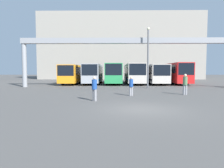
{
  "coord_description": "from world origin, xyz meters",
  "views": [
    {
      "loc": [
        -1.49,
        -11.04,
        2.14
      ],
      "look_at": [
        -1.89,
        16.77,
        0.3
      ],
      "focal_mm": 32.0,
      "sensor_mm": 36.0,
      "label": 1
    }
  ],
  "objects_px": {
    "bus_slot_5": "(174,72)",
    "pedestrian_near_center": "(185,84)",
    "bus_slot_2": "(114,72)",
    "bus_slot_1": "(93,73)",
    "pedestrian_far_center": "(94,88)",
    "lamp_post": "(148,55)",
    "bus_slot_0": "(74,73)",
    "bus_slot_4": "(155,73)",
    "pedestrian_near_left": "(131,86)",
    "bus_slot_3": "(134,72)"
  },
  "relations": [
    {
      "from": "bus_slot_0",
      "to": "bus_slot_4",
      "type": "distance_m",
      "value": 13.47
    },
    {
      "from": "bus_slot_1",
      "to": "bus_slot_4",
      "type": "relative_size",
      "value": 1.0
    },
    {
      "from": "bus_slot_1",
      "to": "bus_slot_2",
      "type": "xyz_separation_m",
      "value": [
        3.36,
        0.57,
        0.05
      ]
    },
    {
      "from": "bus_slot_0",
      "to": "bus_slot_1",
      "type": "bearing_deg",
      "value": -15.25
    },
    {
      "from": "bus_slot_1",
      "to": "pedestrian_near_center",
      "type": "height_order",
      "value": "bus_slot_1"
    },
    {
      "from": "pedestrian_near_left",
      "to": "bus_slot_4",
      "type": "bearing_deg",
      "value": 63.15
    },
    {
      "from": "bus_slot_0",
      "to": "pedestrian_far_center",
      "type": "height_order",
      "value": "bus_slot_0"
    },
    {
      "from": "pedestrian_near_center",
      "to": "bus_slot_3",
      "type": "bearing_deg",
      "value": -71.73
    },
    {
      "from": "pedestrian_near_center",
      "to": "pedestrian_near_left",
      "type": "bearing_deg",
      "value": 16.75
    },
    {
      "from": "bus_slot_3",
      "to": "pedestrian_near_center",
      "type": "distance_m",
      "value": 16.39
    },
    {
      "from": "bus_slot_0",
      "to": "bus_slot_4",
      "type": "xyz_separation_m",
      "value": [
        13.44,
        -0.91,
        0.03
      ]
    },
    {
      "from": "bus_slot_3",
      "to": "pedestrian_near_left",
      "type": "bearing_deg",
      "value": -96.02
    },
    {
      "from": "bus_slot_0",
      "to": "bus_slot_3",
      "type": "bearing_deg",
      "value": 0.79
    },
    {
      "from": "bus_slot_3",
      "to": "lamp_post",
      "type": "height_order",
      "value": "lamp_post"
    },
    {
      "from": "bus_slot_1",
      "to": "pedestrian_near_left",
      "type": "distance_m",
      "value": 16.61
    },
    {
      "from": "pedestrian_near_left",
      "to": "bus_slot_1",
      "type": "bearing_deg",
      "value": 98.47
    },
    {
      "from": "lamp_post",
      "to": "pedestrian_near_left",
      "type": "bearing_deg",
      "value": -108.93
    },
    {
      "from": "bus_slot_1",
      "to": "bus_slot_4",
      "type": "bearing_deg",
      "value": 0.03
    },
    {
      "from": "bus_slot_0",
      "to": "pedestrian_far_center",
      "type": "relative_size",
      "value": 6.83
    },
    {
      "from": "bus_slot_0",
      "to": "bus_slot_4",
      "type": "relative_size",
      "value": 1.18
    },
    {
      "from": "bus_slot_4",
      "to": "pedestrian_near_left",
      "type": "xyz_separation_m",
      "value": [
        -5.14,
        -15.83,
        -0.91
      ]
    },
    {
      "from": "bus_slot_5",
      "to": "lamp_post",
      "type": "height_order",
      "value": "lamp_post"
    },
    {
      "from": "bus_slot_2",
      "to": "bus_slot_5",
      "type": "relative_size",
      "value": 0.99
    },
    {
      "from": "pedestrian_far_center",
      "to": "lamp_post",
      "type": "bearing_deg",
      "value": 101.41
    },
    {
      "from": "bus_slot_4",
      "to": "lamp_post",
      "type": "relative_size",
      "value": 1.35
    },
    {
      "from": "bus_slot_1",
      "to": "bus_slot_0",
      "type": "bearing_deg",
      "value": 164.75
    },
    {
      "from": "bus_slot_2",
      "to": "pedestrian_far_center",
      "type": "height_order",
      "value": "bus_slot_2"
    },
    {
      "from": "bus_slot_5",
      "to": "pedestrian_near_center",
      "type": "xyz_separation_m",
      "value": [
        -3.62,
        -15.65,
        -0.93
      ]
    },
    {
      "from": "pedestrian_near_left",
      "to": "lamp_post",
      "type": "xyz_separation_m",
      "value": [
        2.72,
        7.93,
        3.24
      ]
    },
    {
      "from": "bus_slot_0",
      "to": "pedestrian_near_left",
      "type": "bearing_deg",
      "value": -63.63
    },
    {
      "from": "bus_slot_2",
      "to": "bus_slot_1",
      "type": "bearing_deg",
      "value": -170.35
    },
    {
      "from": "pedestrian_far_center",
      "to": "pedestrian_near_left",
      "type": "distance_m",
      "value": 4.1
    },
    {
      "from": "bus_slot_3",
      "to": "pedestrian_far_center",
      "type": "xyz_separation_m",
      "value": [
        -4.62,
        -19.83,
        -0.95
      ]
    },
    {
      "from": "bus_slot_5",
      "to": "pedestrian_near_left",
      "type": "height_order",
      "value": "bus_slot_5"
    },
    {
      "from": "lamp_post",
      "to": "pedestrian_far_center",
      "type": "bearing_deg",
      "value": -117.08
    },
    {
      "from": "bus_slot_0",
      "to": "bus_slot_2",
      "type": "height_order",
      "value": "bus_slot_2"
    },
    {
      "from": "bus_slot_2",
      "to": "bus_slot_5",
      "type": "height_order",
      "value": "bus_slot_5"
    },
    {
      "from": "bus_slot_1",
      "to": "pedestrian_near_center",
      "type": "bearing_deg",
      "value": -56.81
    },
    {
      "from": "bus_slot_4",
      "to": "pedestrian_near_center",
      "type": "xyz_separation_m",
      "value": [
        -0.26,
        -15.02,
        -0.79
      ]
    },
    {
      "from": "bus_slot_2",
      "to": "lamp_post",
      "type": "relative_size",
      "value": 1.5
    },
    {
      "from": "pedestrian_near_center",
      "to": "lamp_post",
      "type": "relative_size",
      "value": 0.25
    },
    {
      "from": "bus_slot_1",
      "to": "bus_slot_3",
      "type": "xyz_separation_m",
      "value": [
        6.72,
        1.05,
        0.05
      ]
    },
    {
      "from": "bus_slot_3",
      "to": "pedestrian_near_left",
      "type": "relative_size",
      "value": 7.49
    },
    {
      "from": "bus_slot_4",
      "to": "pedestrian_far_center",
      "type": "relative_size",
      "value": 5.79
    },
    {
      "from": "bus_slot_0",
      "to": "bus_slot_1",
      "type": "xyz_separation_m",
      "value": [
        3.36,
        -0.92,
        0.07
      ]
    },
    {
      "from": "bus_slot_1",
      "to": "lamp_post",
      "type": "xyz_separation_m",
      "value": [
        7.66,
        -7.89,
        2.29
      ]
    },
    {
      "from": "pedestrian_near_left",
      "to": "lamp_post",
      "type": "bearing_deg",
      "value": 62.2
    },
    {
      "from": "bus_slot_3",
      "to": "lamp_post",
      "type": "relative_size",
      "value": 1.63
    },
    {
      "from": "pedestrian_far_center",
      "to": "lamp_post",
      "type": "height_order",
      "value": "lamp_post"
    },
    {
      "from": "bus_slot_2",
      "to": "lamp_post",
      "type": "distance_m",
      "value": 9.76
    }
  ]
}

